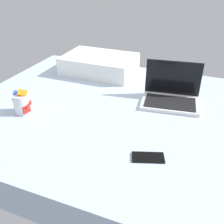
# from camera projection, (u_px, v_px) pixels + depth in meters

# --- Properties ---
(bed_mattress) EXTENTS (1.80, 1.40, 0.18)m
(bed_mattress) POSITION_uv_depth(u_px,v_px,m) (120.00, 123.00, 1.54)
(bed_mattress) COLOR silver
(bed_mattress) RESTS_ON ground
(laptop) EXTENTS (0.36, 0.27, 0.23)m
(laptop) POSITION_uv_depth(u_px,v_px,m) (171.00, 96.00, 1.55)
(laptop) COLOR silver
(laptop) RESTS_ON bed_mattress
(snack_cup) EXTENTS (0.11, 0.09, 0.14)m
(snack_cup) POSITION_uv_depth(u_px,v_px,m) (22.00, 103.00, 1.44)
(snack_cup) COLOR silver
(snack_cup) RESTS_ON bed_mattress
(cell_phone) EXTENTS (0.15, 0.11, 0.01)m
(cell_phone) POSITION_uv_depth(u_px,v_px,m) (148.00, 157.00, 1.13)
(cell_phone) COLOR black
(cell_phone) RESTS_ON bed_mattress
(pillow) EXTENTS (0.52, 0.36, 0.13)m
(pillow) POSITION_uv_depth(u_px,v_px,m) (100.00, 64.00, 1.96)
(pillow) COLOR white
(pillow) RESTS_ON bed_mattress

